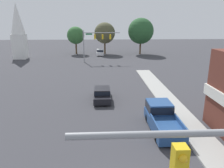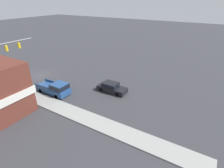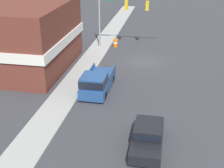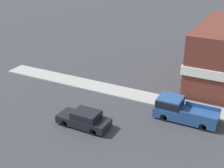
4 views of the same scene
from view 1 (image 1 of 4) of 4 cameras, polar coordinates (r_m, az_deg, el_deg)
far_signal_assembly at (r=48.05m, az=-4.17°, el=11.69°), size 7.94×0.49×6.83m
car_lead at (r=24.94m, az=-2.58°, el=-2.52°), size 1.88×4.62×1.49m
car_distant at (r=58.09m, az=-3.11°, el=8.31°), size 1.79×4.23×1.63m
pickup_truck_parked at (r=19.11m, az=12.82°, el=-8.37°), size 2.13×5.55×1.95m
church_steeple at (r=56.71m, az=-23.33°, el=12.83°), size 3.18×3.18×12.83m
backdrop_tree_left_far at (r=61.34m, az=-9.47°, el=12.42°), size 4.67×4.67×7.33m
backdrop_tree_left_mid at (r=60.46m, az=-1.91°, el=13.16°), size 5.60×5.60×8.41m
backdrop_tree_center at (r=60.59m, az=7.53°, el=13.56°), size 6.85×6.85×9.58m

